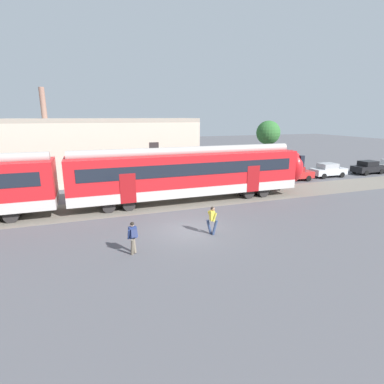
{
  "coord_description": "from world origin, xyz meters",
  "views": [
    {
      "loc": [
        -5.5,
        -15.81,
        6.59
      ],
      "look_at": [
        1.12,
        2.75,
        1.6
      ],
      "focal_mm": 28.0,
      "sensor_mm": 36.0,
      "label": 1
    }
  ],
  "objects_px": {
    "pedestrian_navy": "(133,235)",
    "pedestrian_yellow": "(212,218)",
    "parked_car_silver": "(328,170)",
    "parked_car_black": "(368,167)",
    "parked_car_red": "(294,173)"
  },
  "relations": [
    {
      "from": "pedestrian_yellow",
      "to": "parked_car_silver",
      "type": "relative_size",
      "value": 0.41
    },
    {
      "from": "pedestrian_navy",
      "to": "parked_car_black",
      "type": "bearing_deg",
      "value": 22.33
    },
    {
      "from": "pedestrian_navy",
      "to": "pedestrian_yellow",
      "type": "xyz_separation_m",
      "value": [
        4.65,
        1.05,
        -0.03
      ]
    },
    {
      "from": "pedestrian_yellow",
      "to": "parked_car_red",
      "type": "distance_m",
      "value": 17.66
    },
    {
      "from": "parked_car_black",
      "to": "pedestrian_navy",
      "type": "bearing_deg",
      "value": -157.67
    },
    {
      "from": "pedestrian_navy",
      "to": "parked_car_black",
      "type": "distance_m",
      "value": 31.76
    },
    {
      "from": "pedestrian_yellow",
      "to": "parked_car_red",
      "type": "xyz_separation_m",
      "value": [
        14.0,
        10.77,
        -0.18
      ]
    },
    {
      "from": "pedestrian_yellow",
      "to": "parked_car_silver",
      "type": "xyz_separation_m",
      "value": [
        18.88,
        11.12,
        -0.18
      ]
    },
    {
      "from": "parked_car_black",
      "to": "parked_car_silver",
      "type": "bearing_deg",
      "value": 179.02
    },
    {
      "from": "pedestrian_navy",
      "to": "pedestrian_yellow",
      "type": "distance_m",
      "value": 4.76
    },
    {
      "from": "parked_car_silver",
      "to": "parked_car_black",
      "type": "bearing_deg",
      "value": -0.98
    },
    {
      "from": "parked_car_red",
      "to": "parked_car_black",
      "type": "xyz_separation_m",
      "value": [
        10.73,
        0.25,
        0.0
      ]
    },
    {
      "from": "parked_car_silver",
      "to": "pedestrian_yellow",
      "type": "bearing_deg",
      "value": -149.5
    },
    {
      "from": "parked_car_red",
      "to": "parked_car_silver",
      "type": "relative_size",
      "value": 1.01
    },
    {
      "from": "parked_car_red",
      "to": "pedestrian_yellow",
      "type": "bearing_deg",
      "value": -142.43
    }
  ]
}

